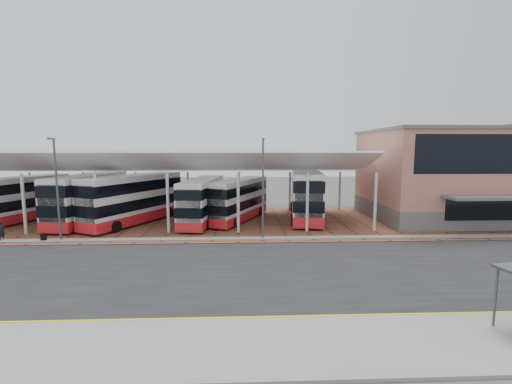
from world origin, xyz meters
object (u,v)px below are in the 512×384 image
bus_0 (18,200)px  bus_2 (134,199)px  bus_3 (203,201)px  bus_5 (306,195)px  bus_4 (239,200)px  pedestrian (2,231)px  terminal (460,174)px  bus_1 (89,198)px

bus_0 → bus_2: bus_2 is taller
bus_3 → bus_5: bearing=16.0°
bus_3 → bus_4: 3.64m
bus_0 → bus_3: bus_0 is taller
bus_4 → bus_5: size_ratio=0.83×
bus_0 → bus_2: 11.65m
bus_4 → pedestrian: size_ratio=6.26×
terminal → pedestrian: size_ratio=11.36×
bus_2 → bus_3: 6.58m
bus_1 → pedestrian: 8.13m
terminal → bus_0: 44.80m
terminal → bus_4: 23.15m
bus_3 → bus_0: bearing=-175.6°
terminal → bus_4: bearing=-179.3°
bus_2 → bus_3: (6.57, 0.17, -0.20)m
bus_3 → bus_5: size_ratio=0.86×
bus_2 → bus_5: bus_5 is taller
bus_5 → pedestrian: 26.78m
bus_4 → pedestrian: bus_4 is taller
bus_1 → bus_5: (21.73, 1.11, 0.12)m
bus_1 → bus_3: size_ratio=1.10×
bus_1 → pedestrian: bearing=-111.9°
terminal → bus_3: size_ratio=1.74×
bus_0 → bus_3: bearing=14.1°
bus_1 → bus_4: (14.75, 0.26, -0.28)m
terminal → bus_4: size_ratio=1.82×
bus_2 → bus_3: bus_2 is taller
bus_5 → bus_2: bearing=-165.9°
bus_0 → bus_2: size_ratio=0.97×
pedestrian → bus_2: bearing=-45.6°
bus_1 → bus_2: bearing=-3.4°
bus_2 → bus_5: size_ratio=0.92×
bus_2 → bus_4: size_ratio=1.12×
bus_2 → bus_4: 10.17m
bus_0 → bus_1: bus_1 is taller
pedestrian → bus_5: bearing=-64.8°
bus_0 → bus_1: 6.98m
bus_1 → bus_0: bearing=-175.8°
pedestrian → bus_3: bearing=-59.1°
bus_0 → pedestrian: (3.24, -7.26, -1.40)m
bus_3 → bus_4: (3.54, 0.85, -0.07)m
bus_0 → pedestrian: bearing=-49.3°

